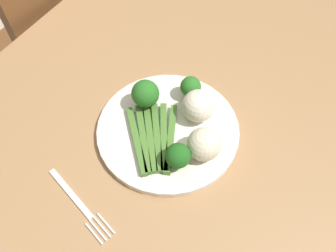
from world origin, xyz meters
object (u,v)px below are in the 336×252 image
(asparagus_bundle, at_px, (154,138))
(cauliflower_edge, at_px, (198,106))
(broccoli_outer_edge, at_px, (191,87))
(cauliflower_front_left, at_px, (204,144))
(broccoli_back_right, at_px, (145,94))
(fork, at_px, (80,204))
(dining_table, at_px, (205,142))
(plate, at_px, (168,130))
(broccoli_right, at_px, (180,157))
(chair, at_px, (60,48))

(asparagus_bundle, relative_size, cauliflower_edge, 2.57)
(broccoli_outer_edge, relative_size, cauliflower_front_left, 0.83)
(broccoli_outer_edge, bearing_deg, broccoli_back_right, -44.29)
(cauliflower_edge, bearing_deg, fork, -20.23)
(dining_table, height_order, broccoli_back_right, broccoli_back_right)
(plate, bearing_deg, broccoli_right, 43.56)
(broccoli_back_right, relative_size, fork, 0.40)
(broccoli_back_right, height_order, cauliflower_edge, broccoli_back_right)
(broccoli_outer_edge, bearing_deg, asparagus_bundle, -4.91)
(dining_table, bearing_deg, chair, -107.24)
(broccoli_right, xyz_separation_m, fork, (0.14, -0.11, -0.04))
(broccoli_right, bearing_deg, plate, -136.44)
(asparagus_bundle, xyz_separation_m, cauliflower_edge, (-0.09, 0.04, 0.03))
(broccoli_right, distance_m, fork, 0.19)
(cauliflower_edge, bearing_deg, broccoli_outer_edge, -136.58)
(cauliflower_edge, bearing_deg, asparagus_bundle, -27.26)
(asparagus_bundle, relative_size, broccoli_outer_edge, 3.21)
(asparagus_bundle, height_order, cauliflower_front_left, cauliflower_front_left)
(chair, distance_m, broccoli_right, 0.78)
(plate, relative_size, fork, 1.64)
(plate, height_order, asparagus_bundle, asparagus_bundle)
(asparagus_bundle, relative_size, cauliflower_front_left, 2.66)
(dining_table, relative_size, fork, 8.63)
(broccoli_back_right, xyz_separation_m, broccoli_right, (0.08, 0.12, -0.01))
(dining_table, xyz_separation_m, broccoli_right, (0.13, 0.00, 0.14))
(plate, bearing_deg, asparagus_bundle, -15.25)
(dining_table, height_order, asparagus_bundle, asparagus_bundle)
(dining_table, relative_size, cauliflower_edge, 22.69)
(chair, height_order, broccoli_right, chair)
(asparagus_bundle, bearing_deg, chair, 25.61)
(plate, relative_size, cauliflower_front_left, 4.49)
(chair, height_order, asparagus_bundle, chair)
(chair, bearing_deg, dining_table, 75.95)
(broccoli_outer_edge, height_order, cauliflower_edge, cauliflower_edge)
(dining_table, xyz_separation_m, cauliflower_front_left, (0.09, 0.03, 0.14))
(broccoli_outer_edge, relative_size, broccoli_right, 0.92)
(chair, xyz_separation_m, cauliflower_front_left, (0.28, 0.66, 0.31))
(chair, distance_m, broccoli_outer_edge, 0.68)
(dining_table, xyz_separation_m, cauliflower_edge, (0.02, -0.02, 0.14))
(fork, bearing_deg, chair, 155.14)
(plate, xyz_separation_m, cauliflower_front_left, (0.02, 0.08, 0.04))
(dining_table, bearing_deg, plate, -36.68)
(plate, xyz_separation_m, asparagus_bundle, (0.04, -0.01, 0.01))
(cauliflower_edge, bearing_deg, dining_table, 138.08)
(dining_table, bearing_deg, broccoli_back_right, -67.37)
(cauliflower_front_left, distance_m, cauliflower_edge, 0.08)
(broccoli_outer_edge, relative_size, fork, 0.30)
(broccoli_back_right, xyz_separation_m, cauliflower_edge, (-0.03, 0.10, -0.01))
(cauliflower_edge, bearing_deg, broccoli_right, 11.11)
(broccoli_back_right, xyz_separation_m, fork, (0.22, 0.00, -0.05))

